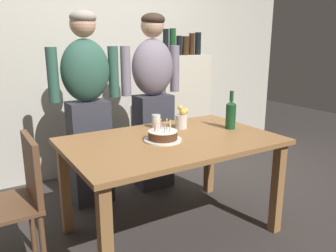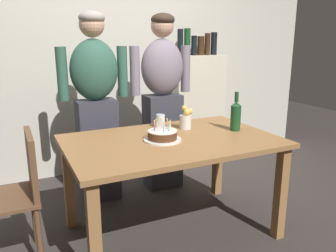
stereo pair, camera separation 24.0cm
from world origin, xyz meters
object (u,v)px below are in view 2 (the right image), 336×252
at_px(wine_bottle, 236,115).
at_px(flower_vase, 186,119).
at_px(birthday_cake, 162,136).
at_px(water_glass_near, 160,121).
at_px(dining_chair, 17,189).
at_px(person_woman_cardigan, 162,100).
at_px(person_man_bearded, 96,105).

relative_size(wine_bottle, flower_vase, 1.60).
xyz_separation_m(wine_bottle, flower_vase, (-0.32, 0.21, -0.04)).
distance_m(birthday_cake, water_glass_near, 0.36).
xyz_separation_m(water_glass_near, dining_chair, (-1.10, -0.23, -0.28)).
bearing_deg(dining_chair, person_woman_cardigan, 117.69).
relative_size(water_glass_near, wine_bottle, 0.36).
bearing_deg(person_woman_cardigan, water_glass_near, 63.59).
bearing_deg(wine_bottle, birthday_cake, -179.55).
distance_m(flower_vase, dining_chair, 1.31).
height_order(birthday_cake, water_glass_near, birthday_cake).
bearing_deg(flower_vase, dining_chair, -175.03).
xyz_separation_m(water_glass_near, person_woman_cardigan, (0.23, 0.47, 0.08)).
height_order(water_glass_near, person_woman_cardigan, person_woman_cardigan).
bearing_deg(wine_bottle, flower_vase, 146.86).
relative_size(birthday_cake, person_woman_cardigan, 0.16).
relative_size(water_glass_near, flower_vase, 0.57).
xyz_separation_m(birthday_cake, person_woman_cardigan, (0.37, 0.81, 0.10)).
height_order(water_glass_near, flower_vase, flower_vase).
relative_size(flower_vase, person_man_bearded, 0.11).
xyz_separation_m(water_glass_near, flower_vase, (0.17, -0.12, 0.02)).
height_order(birthday_cake, flower_vase, flower_vase).
bearing_deg(dining_chair, birthday_cake, 83.68).
bearing_deg(person_man_bearded, dining_chair, 45.17).
relative_size(person_man_bearded, dining_chair, 1.90).
bearing_deg(dining_chair, flower_vase, 94.97).
relative_size(person_woman_cardigan, dining_chair, 1.90).
bearing_deg(dining_chair, wine_bottle, 86.35).
distance_m(birthday_cake, person_woman_cardigan, 0.89).
height_order(flower_vase, person_man_bearded, person_man_bearded).
bearing_deg(wine_bottle, person_woman_cardigan, 108.00).
xyz_separation_m(person_man_bearded, dining_chair, (-0.70, -0.70, -0.36)).
xyz_separation_m(birthday_cake, person_man_bearded, (-0.27, 0.81, 0.10)).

